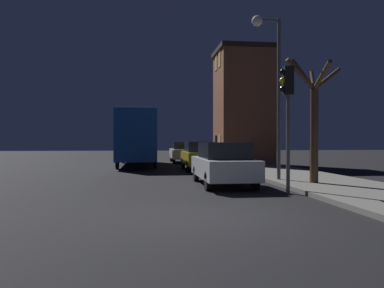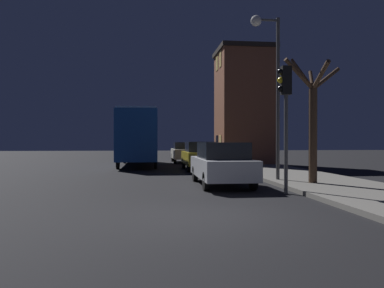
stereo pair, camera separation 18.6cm
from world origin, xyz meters
name	(u,v)px [view 1 (the left image)]	position (x,y,z in m)	size (l,w,h in m)	color
ground_plane	(210,215)	(0.00, 0.00, 0.00)	(120.00, 120.00, 0.00)	black
brick_building	(243,106)	(5.42, 17.61, 4.19)	(3.84, 4.04, 8.06)	brown
streetlamp	(270,67)	(3.51, 6.16, 4.61)	(1.19, 0.43, 6.50)	#4C4C4C
traffic_light	(287,102)	(3.03, 3.15, 2.90)	(0.43, 0.24, 4.03)	#4C4C4C
bare_tree	(314,118)	(4.71, 4.82, 2.52)	(2.52, 2.26, 4.72)	#473323
bus	(137,134)	(-1.99, 17.67, 2.17)	(2.45, 9.51, 3.66)	#194793
car_near_lane	(223,163)	(1.46, 5.55, 0.83)	(1.80, 4.63, 1.62)	#B7BABF
car_mid_lane	(199,155)	(1.66, 13.18, 0.85)	(1.74, 4.40, 1.64)	olive
car_far_lane	(183,152)	(1.48, 21.09, 0.84)	(1.79, 4.72, 1.60)	beige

